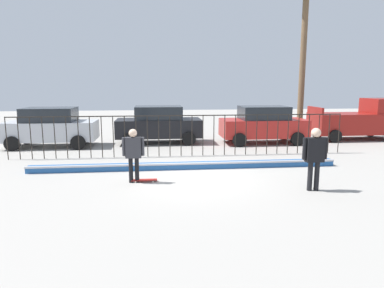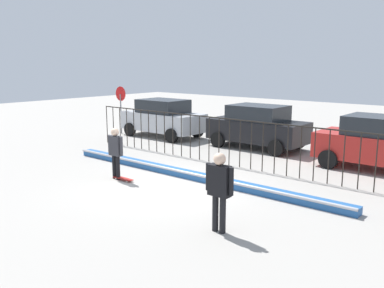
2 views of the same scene
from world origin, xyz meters
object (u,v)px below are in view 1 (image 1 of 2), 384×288
camera_operator (315,153)px  parked_car_silver (51,127)px  parked_car_red (263,124)px  pickup_truck (359,121)px  skateboard (144,180)px  parked_car_black (159,124)px  skateboarder (133,151)px

camera_operator → parked_car_silver: 12.49m
parked_car_red → pickup_truck: pickup_truck is taller
parked_car_silver → pickup_truck: (16.15, 0.63, 0.06)m
skateboard → pickup_truck: (11.49, 7.34, 0.98)m
parked_car_black → parked_car_red: bearing=-10.2°
parked_car_silver → camera_operator: bearing=-39.6°
parked_car_black → parked_car_silver: bearing=-177.5°
pickup_truck → parked_car_black: bearing=-177.0°
skateboarder → camera_operator: 5.33m
parked_car_black → skateboard: bearing=-98.0°
skateboard → parked_car_red: bearing=51.1°
parked_car_silver → pickup_truck: pickup_truck is taller
skateboard → pickup_truck: 13.67m
parked_car_silver → parked_car_black: 5.24m
camera_operator → pickup_truck: (6.65, 8.73, -0.05)m
camera_operator → parked_car_red: parked_car_red is taller
skateboarder → parked_car_red: size_ratio=0.39×
skateboarder → parked_car_red: bearing=65.6°
skateboarder → skateboard: bearing=21.9°
parked_car_silver → pickup_truck: bearing=3.1°
skateboard → pickup_truck: pickup_truck is taller
camera_operator → parked_car_red: bearing=-49.0°
parked_car_silver → skateboard: bearing=-54.3°
skateboard → parked_car_silver: parked_car_silver is taller
skateboarder → skateboard: skateboarder is taller
skateboarder → camera_operator: camera_operator is taller
skateboarder → parked_car_silver: parked_car_silver is taller
parked_car_red → parked_car_black: bearing=169.8°
parked_car_silver → pickup_truck: size_ratio=0.91×
camera_operator → skateboarder: bearing=33.5°
camera_operator → skateboard: bearing=32.3°
skateboarder → parked_car_silver: 8.01m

